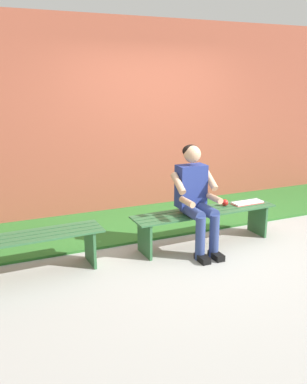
% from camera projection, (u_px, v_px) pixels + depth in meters
% --- Properties ---
extents(ground_plane, '(10.00, 7.00, 0.04)m').
position_uv_depth(ground_plane, '(159.00, 301.00, 3.85)').
color(ground_plane, '#9E9E99').
extents(grass_strip, '(9.00, 1.50, 0.03)m').
position_uv_depth(grass_strip, '(95.00, 227.00, 5.69)').
color(grass_strip, '#2D6B28').
rests_on(grass_strip, ground).
extents(brick_wall, '(9.50, 0.24, 2.82)m').
position_uv_depth(brick_wall, '(115.00, 117.00, 6.20)').
color(brick_wall, '#9E4C38').
rests_on(brick_wall, ground).
extents(bench_near, '(1.86, 0.44, 0.43)m').
position_uv_depth(bench_near, '(205.00, 218.00, 5.06)').
color(bench_near, '#2D6038').
rests_on(bench_near, ground).
extents(bench_far, '(1.68, 0.44, 0.43)m').
position_uv_depth(bench_far, '(22.00, 246.00, 4.22)').
color(bench_far, '#2D6038').
rests_on(bench_far, ground).
extents(person_seated, '(0.50, 0.69, 1.24)m').
position_uv_depth(person_seated, '(196.00, 195.00, 4.81)').
color(person_seated, navy).
rests_on(person_seated, ground).
extents(apple, '(0.08, 0.08, 0.08)m').
position_uv_depth(apple, '(225.00, 203.00, 5.20)').
color(apple, red).
rests_on(apple, bench_near).
extents(book_open, '(0.42, 0.17, 0.02)m').
position_uv_depth(book_open, '(247.00, 203.00, 5.31)').
color(book_open, white).
rests_on(book_open, bench_near).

